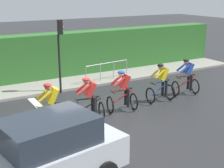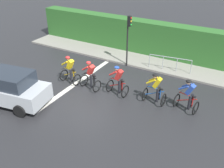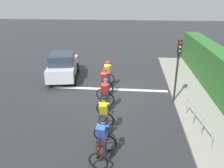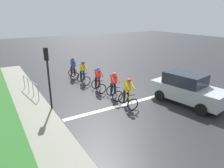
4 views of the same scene
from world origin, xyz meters
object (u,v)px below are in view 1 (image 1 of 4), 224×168
(cyclist_mid, at_px, (123,92))
(traffic_light_near_crossing, at_px, (60,45))
(cyclist_second, at_px, (162,83))
(car_silver, at_px, (43,156))
(pedestrian_railing_kerbside, at_px, (107,68))
(cyclist_fourth, at_px, (89,100))
(cyclist_lead, at_px, (187,78))
(cyclist_trailing, at_px, (51,107))

(cyclist_mid, bearing_deg, traffic_light_near_crossing, -161.30)
(cyclist_second, distance_m, cyclist_mid, 2.04)
(cyclist_mid, xyz_separation_m, traffic_light_near_crossing, (-3.48, -1.18, 1.43))
(cyclist_mid, height_order, traffic_light_near_crossing, traffic_light_near_crossing)
(car_silver, bearing_deg, cyclist_second, 119.50)
(cyclist_second, height_order, pedestrian_railing_kerbside, cyclist_second)
(cyclist_second, relative_size, cyclist_fourth, 1.00)
(cyclist_lead, distance_m, cyclist_second, 1.59)
(car_silver, bearing_deg, traffic_light_near_crossing, 155.28)
(cyclist_lead, relative_size, car_silver, 0.38)
(cyclist_trailing, relative_size, traffic_light_near_crossing, 0.50)
(traffic_light_near_crossing, bearing_deg, cyclist_trailing, -26.12)
(cyclist_mid, relative_size, car_silver, 0.38)
(cyclist_lead, bearing_deg, cyclist_mid, -84.36)
(cyclist_lead, xyz_separation_m, car_silver, (3.78, -7.97, 0.08))
(cyclist_mid, height_order, car_silver, car_silver)
(cyclist_fourth, xyz_separation_m, cyclist_trailing, (0.00, -1.41, 0.00))
(pedestrian_railing_kerbside, bearing_deg, cyclist_second, 7.66)
(traffic_light_near_crossing, bearing_deg, pedestrian_railing_kerbside, 100.69)
(pedestrian_railing_kerbside, bearing_deg, traffic_light_near_crossing, -79.31)
(cyclist_fourth, xyz_separation_m, traffic_light_near_crossing, (-3.72, 0.42, 1.43))
(cyclist_trailing, height_order, car_silver, car_silver)
(pedestrian_railing_kerbside, bearing_deg, cyclist_fourth, -36.36)
(cyclist_lead, height_order, cyclist_mid, same)
(cyclist_trailing, distance_m, car_silver, 3.46)
(car_silver, height_order, traffic_light_near_crossing, traffic_light_near_crossing)
(cyclist_fourth, relative_size, pedestrian_railing_kerbside, 0.63)
(cyclist_mid, xyz_separation_m, pedestrian_railing_kerbside, (-3.99, 1.52, -0.04))
(cyclist_mid, distance_m, traffic_light_near_crossing, 3.94)
(cyclist_lead, bearing_deg, cyclist_second, -83.96)
(cyclist_second, relative_size, pedestrian_railing_kerbside, 0.63)
(cyclist_second, relative_size, cyclist_trailing, 1.00)
(cyclist_mid, relative_size, cyclist_fourth, 1.00)
(traffic_light_near_crossing, distance_m, pedestrian_railing_kerbside, 3.12)
(cyclist_second, height_order, car_silver, car_silver)
(cyclist_lead, distance_m, car_silver, 8.83)
(cyclist_mid, relative_size, cyclist_trailing, 1.00)
(cyclist_fourth, bearing_deg, cyclist_trailing, -89.86)
(cyclist_trailing, bearing_deg, car_silver, -23.05)
(cyclist_fourth, relative_size, cyclist_trailing, 1.00)
(cyclist_lead, height_order, cyclist_trailing, same)
(car_silver, relative_size, traffic_light_near_crossing, 1.30)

